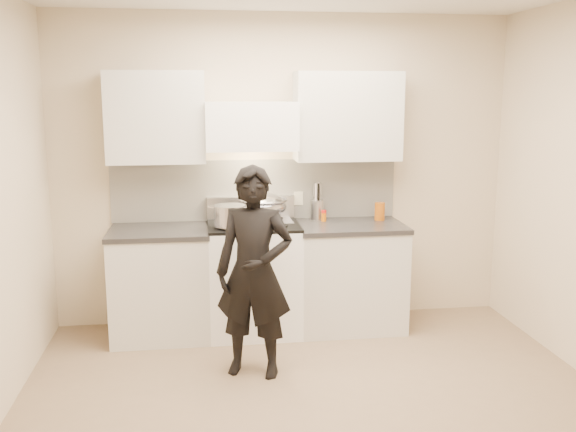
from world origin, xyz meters
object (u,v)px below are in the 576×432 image
at_px(counter_right, 349,275).
at_px(wok, 263,205).
at_px(person, 254,272).
at_px(utensil_crock, 317,208).
at_px(stove, 254,277).

bearing_deg(counter_right, wok, 168.80).
bearing_deg(person, wok, 98.93).
bearing_deg(utensil_crock, person, -120.99).
relative_size(wok, utensil_crock, 1.60).
height_order(stove, person, person).
relative_size(utensil_crock, person, 0.21).
height_order(wok, utensil_crock, wok).
bearing_deg(wok, stove, -124.95).
height_order(counter_right, utensil_crock, utensil_crock).
height_order(stove, wok, wok).
bearing_deg(stove, counter_right, 0.00).
xyz_separation_m(counter_right, wok, (-0.73, 0.14, 0.61)).
xyz_separation_m(stove, counter_right, (0.83, 0.00, -0.01)).
bearing_deg(person, stove, 103.99).
height_order(counter_right, person, person).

